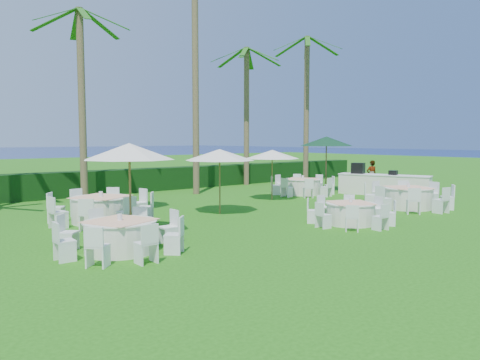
{
  "coord_description": "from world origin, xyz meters",
  "views": [
    {
      "loc": [
        -11.1,
        -10.2,
        2.74
      ],
      "look_at": [
        -0.64,
        2.54,
        1.3
      ],
      "focal_mm": 35.0,
      "sensor_mm": 36.0,
      "label": 1
    }
  ],
  "objects_px": {
    "banquet_table_b": "(350,213)",
    "banquet_table_c": "(408,197)",
    "umbrella_b": "(220,155)",
    "umbrella_d": "(272,154)",
    "banquet_table_d": "(101,209)",
    "umbrella_a": "(129,151)",
    "staff_person": "(372,175)",
    "umbrella_c": "(130,152)",
    "banquet_table_f": "(303,186)",
    "buffet_table": "(383,184)",
    "umbrella_green": "(326,141)",
    "banquet_table_a": "(120,235)"
  },
  "relations": [
    {
      "from": "banquet_table_b",
      "to": "banquet_table_c",
      "type": "distance_m",
      "value": 4.66
    },
    {
      "from": "banquet_table_b",
      "to": "umbrella_b",
      "type": "relative_size",
      "value": 1.1
    },
    {
      "from": "umbrella_b",
      "to": "umbrella_d",
      "type": "distance_m",
      "value": 4.54
    },
    {
      "from": "banquet_table_d",
      "to": "umbrella_a",
      "type": "relative_size",
      "value": 1.3
    },
    {
      "from": "umbrella_b",
      "to": "staff_person",
      "type": "relative_size",
      "value": 1.58
    },
    {
      "from": "umbrella_c",
      "to": "banquet_table_f",
      "type": "bearing_deg",
      "value": -5.88
    },
    {
      "from": "umbrella_b",
      "to": "umbrella_c",
      "type": "height_order",
      "value": "umbrella_c"
    },
    {
      "from": "banquet_table_c",
      "to": "staff_person",
      "type": "xyz_separation_m",
      "value": [
        4.66,
        4.97,
        0.36
      ]
    },
    {
      "from": "umbrella_a",
      "to": "buffet_table",
      "type": "xyz_separation_m",
      "value": [
        14.06,
        1.22,
        -1.86
      ]
    },
    {
      "from": "banquet_table_f",
      "to": "umbrella_d",
      "type": "height_order",
      "value": "umbrella_d"
    },
    {
      "from": "umbrella_c",
      "to": "staff_person",
      "type": "bearing_deg",
      "value": -7.79
    },
    {
      "from": "banquet_table_c",
      "to": "umbrella_green",
      "type": "height_order",
      "value": "umbrella_green"
    },
    {
      "from": "banquet_table_c",
      "to": "banquet_table_f",
      "type": "relative_size",
      "value": 1.08
    },
    {
      "from": "banquet_table_f",
      "to": "banquet_table_b",
      "type": "bearing_deg",
      "value": -126.17
    },
    {
      "from": "banquet_table_c",
      "to": "banquet_table_d",
      "type": "height_order",
      "value": "banquet_table_d"
    },
    {
      "from": "banquet_table_c",
      "to": "staff_person",
      "type": "bearing_deg",
      "value": 46.84
    },
    {
      "from": "banquet_table_a",
      "to": "banquet_table_d",
      "type": "height_order",
      "value": "banquet_table_d"
    },
    {
      "from": "banquet_table_b",
      "to": "banquet_table_c",
      "type": "xyz_separation_m",
      "value": [
        4.61,
        0.71,
        0.07
      ]
    },
    {
      "from": "banquet_table_d",
      "to": "umbrella_b",
      "type": "relative_size",
      "value": 1.35
    },
    {
      "from": "umbrella_b",
      "to": "staff_person",
      "type": "height_order",
      "value": "umbrella_b"
    },
    {
      "from": "banquet_table_c",
      "to": "buffet_table",
      "type": "bearing_deg",
      "value": 46.21
    },
    {
      "from": "banquet_table_a",
      "to": "umbrella_a",
      "type": "bearing_deg",
      "value": 55.77
    },
    {
      "from": "banquet_table_b",
      "to": "umbrella_a",
      "type": "distance_m",
      "value": 7.22
    },
    {
      "from": "banquet_table_a",
      "to": "umbrella_b",
      "type": "bearing_deg",
      "value": 30.16
    },
    {
      "from": "umbrella_c",
      "to": "umbrella_d",
      "type": "bearing_deg",
      "value": -13.34
    },
    {
      "from": "umbrella_green",
      "to": "buffet_table",
      "type": "relative_size",
      "value": 0.65
    },
    {
      "from": "umbrella_c",
      "to": "staff_person",
      "type": "xyz_separation_m",
      "value": [
        13.28,
        -1.82,
        -1.44
      ]
    },
    {
      "from": "banquet_table_a",
      "to": "umbrella_green",
      "type": "bearing_deg",
      "value": 21.65
    },
    {
      "from": "banquet_table_b",
      "to": "umbrella_a",
      "type": "xyz_separation_m",
      "value": [
        -6.38,
        2.7,
        2.03
      ]
    },
    {
      "from": "banquet_table_a",
      "to": "umbrella_c",
      "type": "height_order",
      "value": "umbrella_c"
    },
    {
      "from": "banquet_table_d",
      "to": "buffet_table",
      "type": "distance_m",
      "value": 13.84
    },
    {
      "from": "umbrella_a",
      "to": "umbrella_green",
      "type": "relative_size",
      "value": 0.91
    },
    {
      "from": "umbrella_d",
      "to": "umbrella_c",
      "type": "bearing_deg",
      "value": 166.66
    },
    {
      "from": "banquet_table_c",
      "to": "staff_person",
      "type": "relative_size",
      "value": 2.11
    },
    {
      "from": "banquet_table_a",
      "to": "umbrella_green",
      "type": "xyz_separation_m",
      "value": [
        14.35,
        5.7,
        2.22
      ]
    },
    {
      "from": "umbrella_a",
      "to": "banquet_table_a",
      "type": "bearing_deg",
      "value": -124.23
    },
    {
      "from": "umbrella_b",
      "to": "umbrella_d",
      "type": "relative_size",
      "value": 1.05
    },
    {
      "from": "banquet_table_c",
      "to": "umbrella_b",
      "type": "relative_size",
      "value": 1.33
    },
    {
      "from": "banquet_table_a",
      "to": "banquet_table_b",
      "type": "xyz_separation_m",
      "value": [
        7.39,
        -1.22,
        -0.04
      ]
    },
    {
      "from": "banquet_table_b",
      "to": "banquet_table_d",
      "type": "xyz_separation_m",
      "value": [
        -6.08,
        5.46,
        0.08
      ]
    },
    {
      "from": "umbrella_d",
      "to": "banquet_table_b",
      "type": "bearing_deg",
      "value": -110.03
    },
    {
      "from": "banquet_table_f",
      "to": "umbrella_c",
      "type": "height_order",
      "value": "umbrella_c"
    },
    {
      "from": "banquet_table_c",
      "to": "banquet_table_f",
      "type": "distance_m",
      "value": 5.88
    },
    {
      "from": "banquet_table_a",
      "to": "umbrella_c",
      "type": "distance_m",
      "value": 7.36
    },
    {
      "from": "banquet_table_f",
      "to": "buffet_table",
      "type": "relative_size",
      "value": 0.71
    },
    {
      "from": "banquet_table_a",
      "to": "banquet_table_c",
      "type": "height_order",
      "value": "banquet_table_c"
    },
    {
      "from": "banquet_table_c",
      "to": "umbrella_b",
      "type": "xyz_separation_m",
      "value": [
        -6.62,
        3.63,
        1.73
      ]
    },
    {
      "from": "buffet_table",
      "to": "staff_person",
      "type": "xyz_separation_m",
      "value": [
        1.59,
        1.77,
        0.26
      ]
    },
    {
      "from": "umbrella_c",
      "to": "staff_person",
      "type": "relative_size",
      "value": 1.53
    },
    {
      "from": "banquet_table_c",
      "to": "umbrella_a",
      "type": "distance_m",
      "value": 11.34
    }
  ]
}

